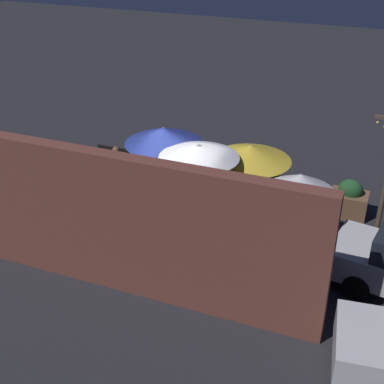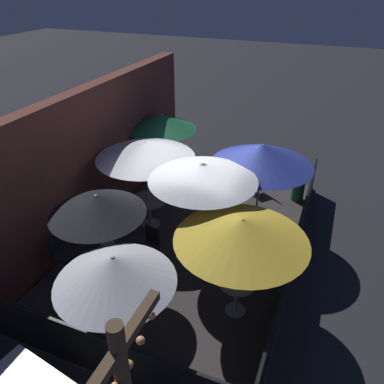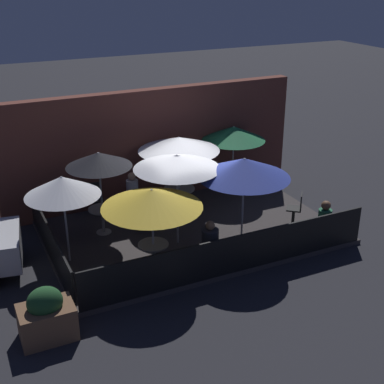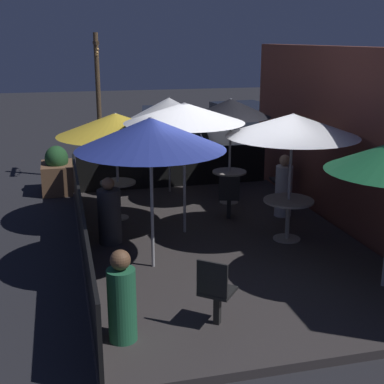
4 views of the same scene
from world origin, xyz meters
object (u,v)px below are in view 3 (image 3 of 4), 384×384
object	(u,v)px
patio_umbrella_6	(234,133)
patron_2	(133,195)
patio_chair_1	(145,214)
dining_table_1	(179,193)
patron_0	(324,223)
planter_box	(47,316)
patron_1	(210,247)
patio_umbrella_0	(99,160)
patio_chair_2	(96,198)
patio_umbrella_2	(152,198)
patio_umbrella_4	(244,168)
patio_umbrella_3	(177,162)
patio_umbrella_5	(62,186)
dining_table_0	(103,214)
patio_chair_0	(296,207)
patio_umbrella_1	(179,144)
dining_table_2	(153,250)

from	to	relation	value
patio_umbrella_6	patron_2	distance (m)	3.61
patio_chair_1	patron_2	distance (m)	1.14
dining_table_1	patron_0	size ratio (longest dim) A/B	0.77
planter_box	patron_1	bearing A→B (deg)	12.22
patio_umbrella_0	patio_chair_2	world-z (taller)	patio_umbrella_0
patio_umbrella_2	patio_umbrella_4	world-z (taller)	patio_umbrella_4
patio_umbrella_4	patio_chair_1	bearing A→B (deg)	135.47
patio_umbrella_3	patio_umbrella_5	bearing A→B (deg)	174.00
patio_umbrella_6	dining_table_1	bearing A→B (deg)	-163.98
patio_umbrella_5	dining_table_0	size ratio (longest dim) A/B	2.99
patio_umbrella_4	patio_chair_0	bearing A→B (deg)	12.38
patio_chair_2	patron_0	world-z (taller)	patron_0
patio_umbrella_3	patio_umbrella_4	size ratio (longest dim) A/B	1.01
patio_umbrella_3	dining_table_1	bearing A→B (deg)	64.52
patio_umbrella_1	patron_0	bearing A→B (deg)	-51.33
patio_chair_0	patio_umbrella_1	bearing A→B (deg)	0.00
patio_umbrella_0	patron_0	world-z (taller)	patio_umbrella_0
patio_chair_1	patron_0	xyz separation A→B (m)	(3.92, -2.59, 0.03)
patio_umbrella_4	dining_table_2	size ratio (longest dim) A/B	3.13
patron_2	planter_box	size ratio (longest dim) A/B	1.12
patron_2	patio_umbrella_6	bearing A→B (deg)	64.08
dining_table_2	patio_chair_2	bearing A→B (deg)	94.98
patio_umbrella_6	patio_chair_1	world-z (taller)	patio_umbrella_6
patio_umbrella_1	patio_chair_2	distance (m)	2.85
patio_umbrella_5	patio_chair_2	bearing A→B (deg)	59.52
patio_umbrella_5	patio_chair_2	xyz separation A→B (m)	(1.34, 2.28, -1.44)
patron_0	patio_umbrella_1	bearing A→B (deg)	-34.61
dining_table_1	patron_2	size ratio (longest dim) A/B	0.70
patio_umbrella_2	patio_chair_1	xyz separation A→B (m)	(0.60, 2.12, -1.41)
patio_umbrella_0	dining_table_1	xyz separation A→B (m)	(2.38, 0.33, -1.49)
patron_1	patron_2	distance (m)	3.61
patio_umbrella_5	patio_chair_0	distance (m)	6.36
patio_umbrella_6	patron_1	bearing A→B (deg)	-125.99
dining_table_0	patio_chair_0	bearing A→B (deg)	-19.68
patio_umbrella_6	dining_table_2	size ratio (longest dim) A/B	2.84
dining_table_1	patron_1	size ratio (longest dim) A/B	0.75
patio_umbrella_1	patio_umbrella_5	size ratio (longest dim) A/B	1.04
patio_umbrella_2	patron_2	xyz separation A→B (m)	(0.65, 3.25, -1.32)
patron_0	planter_box	xyz separation A→B (m)	(-7.21, -0.70, -0.15)
patio_umbrella_3	patron_1	world-z (taller)	patio_umbrella_3
patio_umbrella_2	patron_0	world-z (taller)	patio_umbrella_2
patio_umbrella_5	planter_box	size ratio (longest dim) A/B	1.94
patio_chair_1	patio_umbrella_1	bearing A→B (deg)	-134.60
patio_umbrella_5	patron_2	bearing A→B (deg)	38.96
patio_umbrella_2	planter_box	bearing A→B (deg)	-156.59
dining_table_2	patio_chair_0	world-z (taller)	patio_chair_0
patio_umbrella_1	patio_chair_0	size ratio (longest dim) A/B	2.50
patio_umbrella_6	patron_0	bearing A→B (deg)	-82.23
patio_chair_2	patio_chair_1	bearing A→B (deg)	38.22
patio_umbrella_0	planter_box	size ratio (longest dim) A/B	2.00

